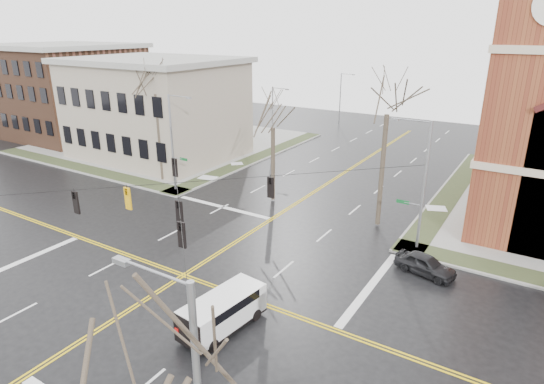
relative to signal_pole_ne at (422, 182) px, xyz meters
The scene contains 16 objects.
ground 16.88m from the signal_pole_ne, 134.55° to the right, with size 120.00×120.00×0.00m, color black.
sidewalks 16.86m from the signal_pole_ne, 134.55° to the right, with size 80.00×80.00×0.17m.
road_markings 16.88m from the signal_pole_ne, 134.55° to the right, with size 100.00×100.00×0.01m.
civic_building_a 34.39m from the signal_pole_ne, 165.69° to the left, with size 18.00×14.00×11.00m, color gray.
civic_building_b 54.36m from the signal_pole_ne, 168.86° to the left, with size 18.00×16.00×12.00m, color brown.
signal_pole_ne is the anchor object (origin of this frame).
signal_pole_nw 22.64m from the signal_pole_ne, behind, with size 2.75×0.22×9.00m.
span_wires 16.19m from the signal_pole_ne, 134.55° to the right, with size 23.02×23.02×0.03m.
traffic_signals 16.63m from the signal_pole_ne, 132.94° to the right, with size 8.21×8.26×1.30m.
streetlight_north_a 27.48m from the signal_pole_ne, 143.10° to the left, with size 2.30×0.20×8.00m.
streetlight_north_b 42.61m from the signal_pole_ne, 121.05° to the left, with size 2.30×0.20×8.00m.
cargo_van 15.84m from the signal_pole_ne, 112.42° to the right, with size 2.49×5.11×1.87m.
parked_car_a 5.58m from the signal_pole_ne, 64.29° to the right, with size 1.55×3.85×1.31m, color black.
tree_nw_far 26.43m from the signal_pole_ne, behind, with size 4.00×4.00×12.89m.
tree_nw_near 13.88m from the signal_pole_ne, 168.85° to the left, with size 4.00×4.00×9.77m.
tree_ne 6.16m from the signal_pole_ne, 146.29° to the left, with size 4.00×4.00×13.00m.
Camera 1 is at (18.09, -18.40, 14.82)m, focal length 30.00 mm.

